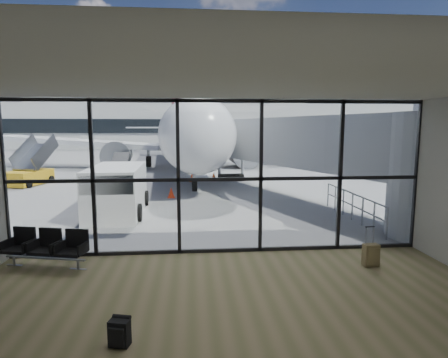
{
  "coord_description": "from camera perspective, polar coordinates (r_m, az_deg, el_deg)",
  "views": [
    {
      "loc": [
        -0.81,
        -10.74,
        3.68
      ],
      "look_at": [
        0.38,
        3.0,
        1.79
      ],
      "focal_mm": 30.0,
      "sensor_mm": 36.0,
      "label": 1
    }
  ],
  "objects": [
    {
      "name": "ground",
      "position": [
        50.87,
        -4.04,
        3.62
      ],
      "size": [
        220.0,
        220.0,
        0.0
      ],
      "primitive_type": "plane",
      "color": "slate",
      "rests_on": "ground"
    },
    {
      "name": "lounge_shell",
      "position": [
        6.08,
        2.81,
        -1.97
      ],
      "size": [
        12.02,
        8.01,
        4.51
      ],
      "color": "#6B6843",
      "rests_on": "ground"
    },
    {
      "name": "glass_curtain_wall",
      "position": [
        10.86,
        -0.62,
        0.21
      ],
      "size": [
        12.1,
        0.12,
        4.5
      ],
      "color": "white",
      "rests_on": "ground"
    },
    {
      "name": "jet_bridge",
      "position": [
        18.73,
        12.86,
        4.78
      ],
      "size": [
        8.0,
        16.5,
        4.33
      ],
      "color": "#AAACAF",
      "rests_on": "ground"
    },
    {
      "name": "apron_railing",
      "position": [
        15.89,
        18.98,
        -3.38
      ],
      "size": [
        0.06,
        5.46,
        1.11
      ],
      "color": "gray",
      "rests_on": "ground"
    },
    {
      "name": "far_terminal",
      "position": [
        72.71,
        -4.83,
        8.18
      ],
      "size": [
        80.0,
        12.2,
        11.0
      ],
      "color": "#A5A5A1",
      "rests_on": "ground"
    },
    {
      "name": "tree_1",
      "position": [
        91.14,
        -30.04,
        7.75
      ],
      "size": [
        5.61,
        5.61,
        8.07
      ],
      "color": "#382619",
      "rests_on": "ground"
    },
    {
      "name": "tree_2",
      "position": [
        88.8,
        -26.52,
        8.4
      ],
      "size": [
        6.27,
        6.27,
        9.03
      ],
      "color": "#382619",
      "rests_on": "ground"
    },
    {
      "name": "tree_3",
      "position": [
        86.79,
        -22.75,
        7.82
      ],
      "size": [
        4.95,
        4.95,
        7.12
      ],
      "color": "#382619",
      "rests_on": "ground"
    },
    {
      "name": "tree_4",
      "position": [
        85.18,
        -18.88,
        8.44
      ],
      "size": [
        5.61,
        5.61,
        8.07
      ],
      "color": "#382619",
      "rests_on": "ground"
    },
    {
      "name": "tree_5",
      "position": [
        83.97,
        -14.88,
        9.03
      ],
      "size": [
        6.27,
        6.27,
        9.03
      ],
      "color": "#382619",
      "rests_on": "ground"
    },
    {
      "name": "seating_row",
      "position": [
        11.19,
        -25.31,
        -9.18
      ],
      "size": [
        2.27,
        1.13,
        1.01
      ],
      "rotation": [
        0.0,
        0.0,
        -0.24
      ],
      "color": "gray",
      "rests_on": "ground"
    },
    {
      "name": "backpack",
      "position": [
        7.06,
        -15.68,
        -21.63
      ],
      "size": [
        0.38,
        0.37,
        0.51
      ],
      "rotation": [
        0.0,
        0.0,
        -0.25
      ],
      "color": "black",
      "rests_on": "ground"
    },
    {
      "name": "suitcase",
      "position": [
        10.9,
        21.5,
        -10.7
      ],
      "size": [
        0.41,
        0.32,
        1.07
      ],
      "rotation": [
        0.0,
        0.0,
        0.08
      ],
      "color": "olive",
      "rests_on": "ground"
    },
    {
      "name": "airliner",
      "position": [
        37.41,
        -6.72,
        7.04
      ],
      "size": [
        35.37,
        41.05,
        10.57
      ],
      "rotation": [
        0.0,
        0.0,
        0.08
      ],
      "color": "white",
      "rests_on": "ground"
    },
    {
      "name": "service_van",
      "position": [
        16.61,
        -16.02,
        -1.6
      ],
      "size": [
        2.42,
        4.79,
        2.06
      ],
      "rotation": [
        0.0,
        0.0,
        0.03
      ],
      "color": "silver",
      "rests_on": "ground"
    },
    {
      "name": "belt_loader",
      "position": [
        28.6,
        -15.73,
        1.31
      ],
      "size": [
        1.73,
        3.95,
        1.78
      ],
      "rotation": [
        0.0,
        0.0,
        0.07
      ],
      "color": "black",
      "rests_on": "ground"
    },
    {
      "name": "mobile_stairs",
      "position": [
        27.42,
        -27.65,
        0.5
      ],
      "size": [
        2.62,
        4.01,
        2.61
      ],
      "rotation": [
        0.0,
        0.0,
        -0.25
      ],
      "color": "#C39217",
      "rests_on": "ground"
    },
    {
      "name": "traffic_cone_a",
      "position": [
        26.14,
        -1.57,
        0.33
      ],
      "size": [
        0.42,
        0.42,
        0.6
      ],
      "color": "#D8400B",
      "rests_on": "ground"
    },
    {
      "name": "traffic_cone_b",
      "position": [
        20.06,
        -8.05,
        -2.09
      ],
      "size": [
        0.39,
        0.39,
        0.56
      ],
      "color": "#FF340D",
      "rests_on": "ground"
    },
    {
      "name": "traffic_cone_c",
      "position": [
        25.94,
        -4.9,
        0.24
      ],
      "size": [
        0.42,
        0.42,
        0.59
      ],
      "color": "#FF440D",
      "rests_on": "ground"
    }
  ]
}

